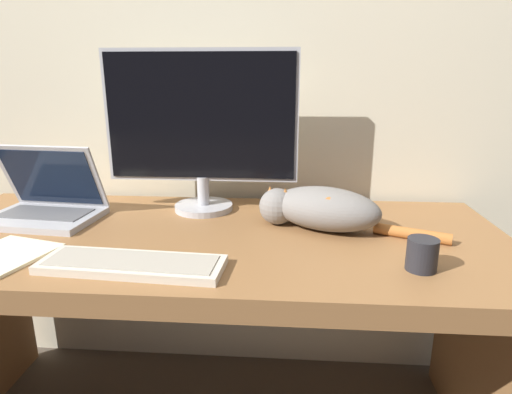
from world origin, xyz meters
TOP-DOWN VIEW (x-y plane):
  - wall_back at (0.00, 0.81)m, footprint 6.40×0.06m
  - desk at (0.00, 0.37)m, footprint 1.74×0.75m
  - monitor at (-0.05, 0.60)m, footprint 0.63×0.20m
  - laptop at (-0.53, 0.47)m, footprint 0.35×0.27m
  - external_keyboard at (-0.13, 0.13)m, footprint 0.45×0.16m
  - cat at (0.33, 0.44)m, footprint 0.54×0.29m
  - coffee_mug at (0.55, 0.17)m, footprint 0.07×0.07m
  - small_toy at (0.35, 0.54)m, footprint 0.07×0.07m

SIDE VIEW (x-z plane):
  - desk at x=0.00m, z-range 0.22..0.94m
  - external_keyboard at x=-0.13m, z-range 0.72..0.74m
  - small_toy at x=0.35m, z-range 0.72..0.78m
  - coffee_mug at x=0.55m, z-range 0.72..0.79m
  - laptop at x=-0.53m, z-range 0.65..0.88m
  - cat at x=0.33m, z-range 0.72..0.84m
  - monitor at x=-0.05m, z-range 0.74..1.26m
  - wall_back at x=0.00m, z-range 0.00..2.60m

